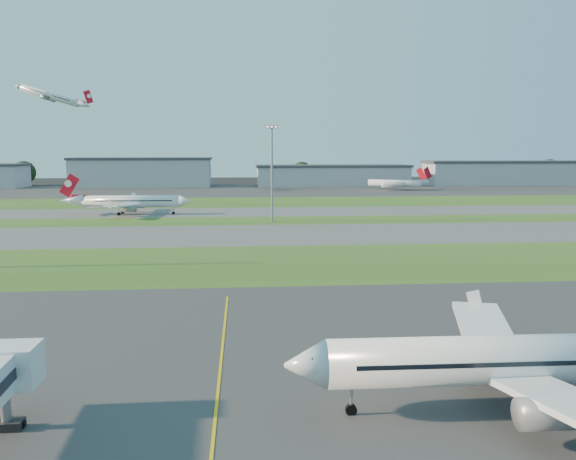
{
  "coord_description": "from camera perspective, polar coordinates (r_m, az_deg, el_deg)",
  "views": [
    {
      "loc": [
        7.21,
        -42.96,
        19.55
      ],
      "look_at": [
        14.17,
        43.54,
        7.0
      ],
      "focal_mm": 35.0,
      "sensor_mm": 36.0,
      "label": 1
    }
  ],
  "objects": [
    {
      "name": "taxiway_b",
      "position": [
        176.19,
        -6.92,
        1.8
      ],
      "size": [
        300.0,
        26.0,
        0.01
      ],
      "primitive_type": "cube",
      "color": "#515154",
      "rests_on": "ground"
    },
    {
      "name": "ground",
      "position": [
        47.74,
        -13.41,
        -16.18
      ],
      "size": [
        700.0,
        700.0,
        0.0
      ],
      "primitive_type": "plane",
      "color": "black",
      "rests_on": "ground"
    },
    {
      "name": "airliner_parked",
      "position": [
        46.36,
        22.59,
        -12.15
      ],
      "size": [
        35.62,
        30.24,
        11.12
      ],
      "rotation": [
        0.0,
        0.0,
        -0.01
      ],
      "color": "white",
      "rests_on": "ground"
    },
    {
      "name": "apron_far",
      "position": [
        268.76,
        -6.14,
        4.01
      ],
      "size": [
        400.0,
        80.0,
        0.01
      ],
      "primitive_type": "cube",
      "color": "#333335",
      "rests_on": "ground"
    },
    {
      "name": "grass_strip_b",
      "position": [
        154.37,
        -7.24,
        0.89
      ],
      "size": [
        300.0,
        18.0,
        0.01
      ],
      "primitive_type": "cube",
      "color": "#2D551C",
      "rests_on": "ground"
    },
    {
      "name": "tree_east",
      "position": [
        328.44,
        14.63,
        5.63
      ],
      "size": [
        10.45,
        10.45,
        11.4
      ],
      "color": "black",
      "rests_on": "ground"
    },
    {
      "name": "airliner_departing",
      "position": [
        284.1,
        -22.96,
        12.43
      ],
      "size": [
        31.88,
        27.01,
        9.94
      ],
      "rotation": [
        0.0,
        0.0,
        0.05
      ],
      "color": "white"
    },
    {
      "name": "mini_jet_near",
      "position": [
        274.95,
        11.85,
        4.66
      ],
      "size": [
        27.56,
        11.6,
        9.48
      ],
      "rotation": [
        0.0,
        0.0,
        0.34
      ],
      "color": "white",
      "rests_on": "ground"
    },
    {
      "name": "airliner_taxiing",
      "position": [
        174.81,
        -15.71,
        2.78
      ],
      "size": [
        35.42,
        30.05,
        11.05
      ],
      "rotation": [
        0.0,
        0.0,
        3.11
      ],
      "color": "white",
      "rests_on": "ground"
    },
    {
      "name": "yellow_line",
      "position": [
        47.25,
        -7.15,
        -16.28
      ],
      "size": [
        0.25,
        60.0,
        0.02
      ],
      "primitive_type": "cube",
      "color": "gold",
      "rests_on": "ground"
    },
    {
      "name": "tree_mid_east",
      "position": [
        313.93,
        1.4,
        5.9
      ],
      "size": [
        11.55,
        11.55,
        12.6
      ],
      "color": "black",
      "rests_on": "ground"
    },
    {
      "name": "tree_mid_west",
      "position": [
        310.45,
        -9.67,
        5.58
      ],
      "size": [
        9.9,
        9.9,
        10.8
      ],
      "color": "black",
      "rests_on": "ground"
    },
    {
      "name": "grass_strip_c",
      "position": [
        209.0,
        -6.57,
        2.81
      ],
      "size": [
        300.0,
        40.0,
        0.01
      ],
      "primitive_type": "cube",
      "color": "#2D551C",
      "rests_on": "ground"
    },
    {
      "name": "light_mast_centre",
      "position": [
        151.23,
        -1.66,
        6.43
      ],
      "size": [
        3.2,
        0.7,
        25.8
      ],
      "color": "gray",
      "rests_on": "ground"
    },
    {
      "name": "tree_west",
      "position": [
        334.41,
        -25.23,
        5.32
      ],
      "size": [
        12.1,
        12.1,
        13.2
      ],
      "color": "black",
      "rests_on": "ground"
    },
    {
      "name": "grass_strip_a",
      "position": [
        97.21,
        -8.78,
        -3.47
      ],
      "size": [
        300.0,
        34.0,
        0.01
      ],
      "primitive_type": "cube",
      "color": "#2D551C",
      "rests_on": "ground"
    },
    {
      "name": "hangar_west",
      "position": [
        302.73,
        -14.61,
        5.71
      ],
      "size": [
        71.4,
        23.0,
        15.2
      ],
      "color": "#9A9CA1",
      "rests_on": "ground"
    },
    {
      "name": "tree_far_east",
      "position": [
        361.01,
        25.03,
        5.54
      ],
      "size": [
        12.65,
        12.65,
        13.8
      ],
      "color": "black",
      "rests_on": "ground"
    },
    {
      "name": "hangar_far_east",
      "position": [
        332.85,
        21.86,
        5.42
      ],
      "size": [
        96.9,
        23.0,
        13.2
      ],
      "color": "#9A9CA1",
      "rests_on": "ground"
    },
    {
      "name": "hangar_east",
      "position": [
        302.09,
        4.52,
        5.56
      ],
      "size": [
        81.6,
        23.0,
        11.2
      ],
      "color": "#9A9CA1",
      "rests_on": "ground"
    },
    {
      "name": "mini_jet_far",
      "position": [
        276.46,
        10.79,
        4.71
      ],
      "size": [
        24.67,
        17.45,
        9.48
      ],
      "rotation": [
        0.0,
        0.0,
        -0.59
      ],
      "color": "white",
      "rests_on": "ground"
    },
    {
      "name": "apron_near",
      "position": [
        47.74,
        -13.41,
        -16.17
      ],
      "size": [
        300.0,
        70.0,
        0.01
      ],
      "primitive_type": "cube",
      "color": "#333335",
      "rests_on": "ground"
    },
    {
      "name": "taxiway_a",
      "position": [
        129.64,
        -7.74,
        -0.52
      ],
      "size": [
        300.0,
        32.0,
        0.01
      ],
      "primitive_type": "cube",
      "color": "#515154",
      "rests_on": "ground"
    }
  ]
}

